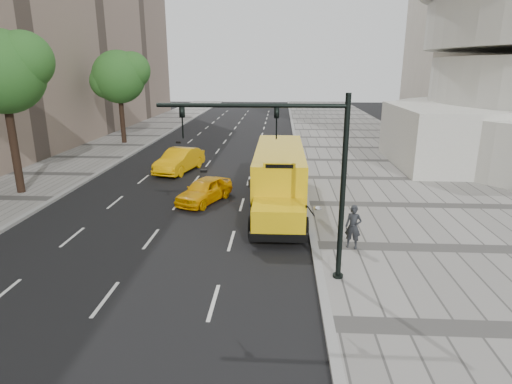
# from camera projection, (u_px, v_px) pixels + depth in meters

# --- Properties ---
(ground) EXTENTS (140.00, 140.00, 0.00)m
(ground) POSITION_uv_depth(u_px,v_px,m) (196.00, 204.00, 23.24)
(ground) COLOR black
(ground) RESTS_ON ground
(sidewalk_museum) EXTENTS (12.00, 140.00, 0.15)m
(sidewalk_museum) POSITION_uv_depth(u_px,v_px,m) (421.00, 206.00, 22.56)
(sidewalk_museum) COLOR gray
(sidewalk_museum) RESTS_ON ground
(sidewalk_far) EXTENTS (6.00, 140.00, 0.15)m
(sidewalk_far) POSITION_uv_depth(u_px,v_px,m) (1.00, 199.00, 23.83)
(sidewalk_far) COLOR gray
(sidewalk_far) RESTS_ON ground
(curb_museum) EXTENTS (0.30, 140.00, 0.15)m
(curb_museum) POSITION_uv_depth(u_px,v_px,m) (307.00, 204.00, 22.89)
(curb_museum) COLOR gray
(curb_museum) RESTS_ON ground
(curb_far) EXTENTS (0.30, 140.00, 0.15)m
(curb_far) POSITION_uv_depth(u_px,v_px,m) (53.00, 200.00, 23.67)
(curb_far) COLOR gray
(curb_far) RESTS_ON ground
(tree_b) EXTENTS (5.04, 4.48, 9.13)m
(tree_b) POSITION_uv_depth(u_px,v_px,m) (4.00, 71.00, 22.98)
(tree_b) COLOR black
(tree_b) RESTS_ON ground
(tree_c) EXTENTS (5.40, 4.80, 8.66)m
(tree_c) POSITION_uv_depth(u_px,v_px,m) (120.00, 76.00, 39.41)
(tree_c) COLOR black
(tree_c) RESTS_ON ground
(school_bus) EXTENTS (2.96, 11.56, 3.19)m
(school_bus) POSITION_uv_depth(u_px,v_px,m) (279.00, 172.00, 22.73)
(school_bus) COLOR yellow
(school_bus) RESTS_ON ground
(taxi_near) EXTENTS (3.03, 4.29, 1.36)m
(taxi_near) POSITION_uv_depth(u_px,v_px,m) (204.00, 190.00, 23.36)
(taxi_near) COLOR #F7AB04
(taxi_near) RESTS_ON ground
(taxi_far) EXTENTS (2.87, 5.22, 1.63)m
(taxi_far) POSITION_uv_depth(u_px,v_px,m) (179.00, 160.00, 30.11)
(taxi_far) COLOR #F7AB04
(taxi_far) RESTS_ON ground
(pedestrian) EXTENTS (0.76, 0.63, 1.78)m
(pedestrian) POSITION_uv_depth(u_px,v_px,m) (353.00, 227.00, 17.01)
(pedestrian) COLOR #222428
(pedestrian) RESTS_ON sidewalk_museum
(traffic_signal) EXTENTS (6.18, 0.36, 6.40)m
(traffic_signal) POSITION_uv_depth(u_px,v_px,m) (300.00, 166.00, 13.82)
(traffic_signal) COLOR black
(traffic_signal) RESTS_ON ground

